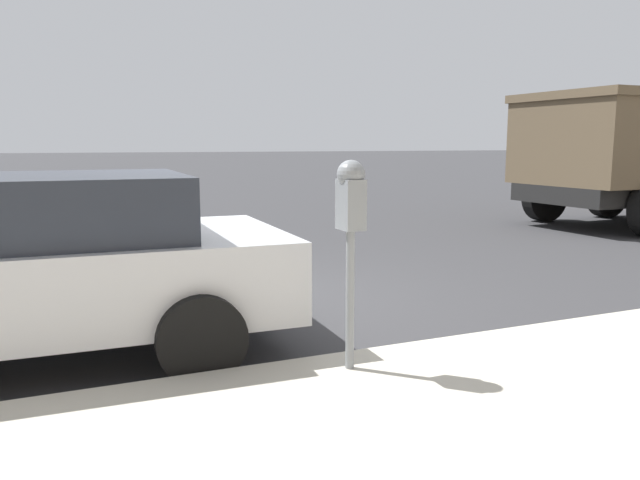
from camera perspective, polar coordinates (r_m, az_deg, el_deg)
ground_plane at (r=6.74m, az=-6.87°, el=-5.62°), size 220.00×220.00×0.00m
parking_meter at (r=4.19m, az=2.82°, el=2.63°), size 0.21×0.19×1.44m
car_silver at (r=5.30m, az=-27.10°, el=-2.02°), size 2.24×4.46×1.44m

